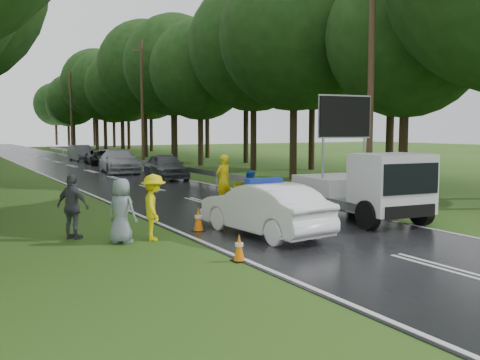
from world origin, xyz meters
TOP-DOWN VIEW (x-y plane):
  - ground at (0.00, 0.00)m, footprint 160.00×160.00m
  - road at (0.00, 30.00)m, footprint 7.00×140.00m
  - guardrail at (3.70, 29.67)m, footprint 0.12×60.06m
  - utility_pole_near at (5.20, 2.00)m, footprint 1.40×0.24m
  - utility_pole_mid at (5.20, 28.00)m, footprint 1.40×0.24m
  - utility_pole_far at (5.20, 54.00)m, footprint 1.40×0.24m
  - tree_right_near at (9.00, 2.00)m, footprint 7.92×7.92m
  - police_sedan at (-1.43, -0.91)m, footprint 1.97×4.56m
  - work_truck at (2.80, -0.47)m, footprint 2.80×5.34m
  - barrier at (0.80, 3.00)m, footprint 2.55×0.98m
  - officer at (0.32, 4.82)m, footprint 0.83×0.67m
  - civilian at (0.17, 2.45)m, footprint 0.96×0.93m
  - bystander_left at (-4.34, 0.00)m, footprint 0.96×1.29m
  - bystander_mid at (-6.20, 1.19)m, footprint 0.96×1.09m
  - bystander_right at (-5.21, 0.04)m, footprint 0.94×0.99m
  - queue_car_first at (2.41, 16.07)m, footprint 2.17×4.62m
  - queue_car_second at (1.41, 22.07)m, footprint 2.78×5.61m
  - queue_car_third at (2.60, 30.91)m, footprint 2.59×4.88m
  - queue_car_fourth at (2.33, 36.91)m, footprint 1.66×4.50m
  - cone_near_left at (-3.50, -3.16)m, footprint 0.30×0.30m
  - cone_center at (-0.40, 0.00)m, footprint 0.32×0.32m
  - cone_far at (0.58, 3.77)m, footprint 0.36×0.36m
  - cone_left_mid at (-2.79, 0.50)m, footprint 0.34×0.34m
  - cone_right at (2.67, 2.84)m, footprint 0.30×0.30m

SIDE VIEW (x-z plane):
  - ground at x=0.00m, z-range 0.00..0.00m
  - road at x=0.00m, z-range 0.00..0.02m
  - cone_right at x=2.67m, z-range -0.01..0.63m
  - cone_near_left at x=-3.50m, z-range -0.01..0.63m
  - cone_center at x=-0.40m, z-range -0.01..0.66m
  - cone_left_mid at x=-2.79m, z-range -0.01..0.71m
  - cone_far at x=0.58m, z-range -0.01..0.75m
  - guardrail at x=3.70m, z-range 0.20..0.90m
  - queue_car_third at x=2.60m, z-range 0.00..1.31m
  - police_sedan at x=-1.43m, z-range -0.07..1.54m
  - queue_car_fourth at x=2.33m, z-range 0.00..1.47m
  - queue_car_first at x=2.41m, z-range 0.00..1.53m
  - civilian at x=0.17m, z-range 0.00..1.55m
  - queue_car_second at x=1.41m, z-range 0.00..1.57m
  - barrier at x=0.80m, z-range 0.28..1.40m
  - bystander_right at x=-5.21m, z-range 0.00..1.70m
  - bystander_mid at x=-6.20m, z-range 0.00..1.77m
  - bystander_left at x=-4.34m, z-range 0.00..1.78m
  - officer at x=0.32m, z-range 0.00..1.99m
  - work_truck at x=2.80m, z-range -0.94..3.15m
  - utility_pole_near at x=5.20m, z-range 0.06..10.06m
  - utility_pole_mid at x=5.20m, z-range 0.06..10.06m
  - utility_pole_far at x=5.20m, z-range 0.06..10.06m
  - tree_right_near at x=9.00m, z-range 1.79..13.31m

